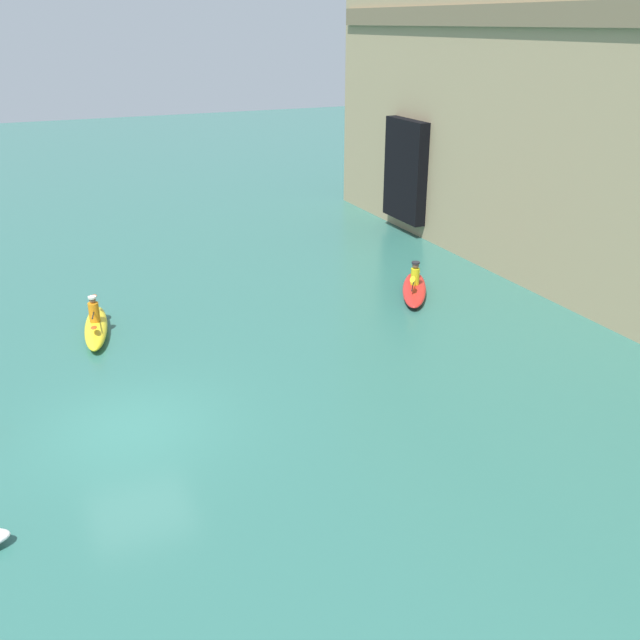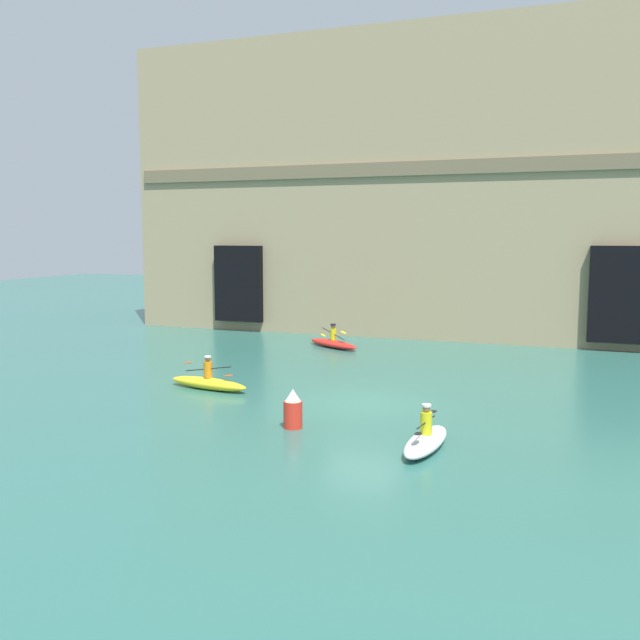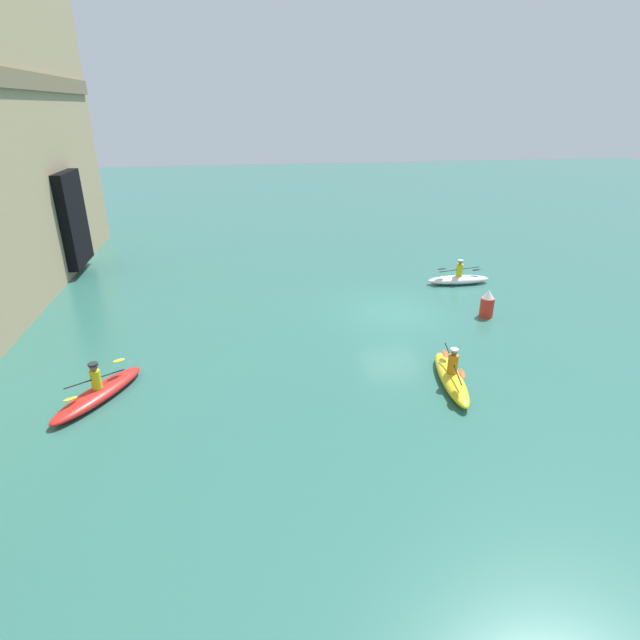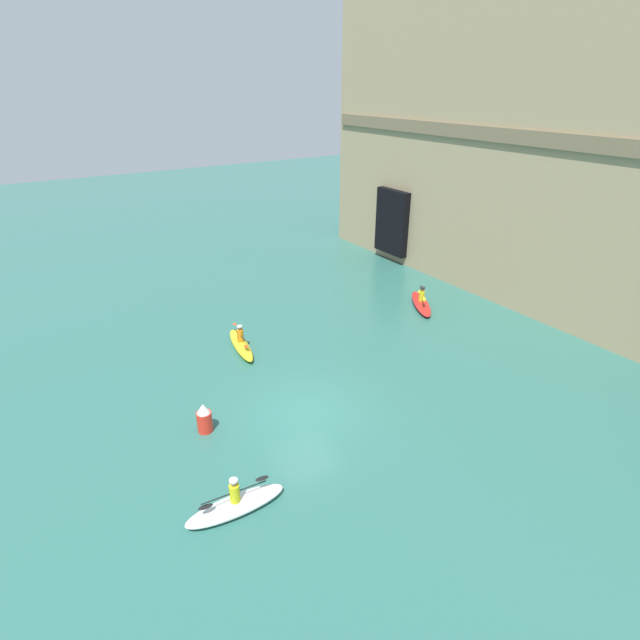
# 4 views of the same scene
# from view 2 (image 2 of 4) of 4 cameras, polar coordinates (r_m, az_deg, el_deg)

# --- Properties ---
(ground_plane) EXTENTS (120.00, 120.00, 0.00)m
(ground_plane) POSITION_cam_2_polar(r_m,az_deg,el_deg) (24.04, 3.48, -6.67)
(ground_plane) COLOR #2D665B
(cliff_bluff) EXTENTS (35.10, 5.89, 16.47)m
(cliff_bluff) POSITION_cam_2_polar(r_m,az_deg,el_deg) (40.51, 9.38, 10.46)
(cliff_bluff) COLOR #9E8966
(cliff_bluff) RESTS_ON ground
(kayak_white) EXTENTS (0.95, 3.11, 1.21)m
(kayak_white) POSITION_cam_2_polar(r_m,az_deg,el_deg) (19.23, 8.47, -9.48)
(kayak_white) COLOR white
(kayak_white) RESTS_ON ground
(kayak_yellow) EXTENTS (3.45, 1.21, 1.23)m
(kayak_yellow) POSITION_cam_2_polar(r_m,az_deg,el_deg) (26.37, -8.93, -4.94)
(kayak_yellow) COLOR yellow
(kayak_yellow) RESTS_ON ground
(kayak_red) EXTENTS (3.41, 2.52, 1.19)m
(kayak_red) POSITION_cam_2_polar(r_m,az_deg,el_deg) (35.48, 1.06, -1.85)
(kayak_red) COLOR red
(kayak_red) RESTS_ON ground
(marker_buoy) EXTENTS (0.56, 0.56, 1.16)m
(marker_buoy) POSITION_cam_2_polar(r_m,az_deg,el_deg) (20.93, -2.18, -7.19)
(marker_buoy) COLOR red
(marker_buoy) RESTS_ON ground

